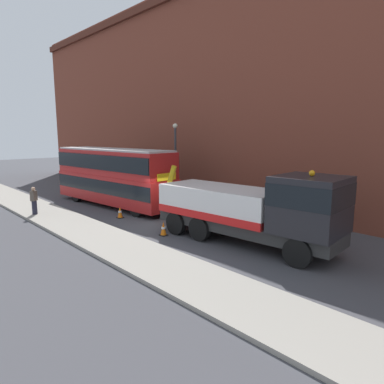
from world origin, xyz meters
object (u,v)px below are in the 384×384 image
object	(u,v)px
recovery_tow_truck	(252,208)
traffic_cone_near_bus	(120,212)
traffic_cone_midway	(163,229)
street_lamp	(175,156)
double_decker_bus	(113,175)
pedestrian_onlooker	(34,201)

from	to	relation	value
recovery_tow_truck	traffic_cone_near_bus	distance (m)	8.92
traffic_cone_midway	traffic_cone_near_bus	bearing A→B (deg)	175.87
street_lamp	double_decker_bus	bearing A→B (deg)	-116.59
pedestrian_onlooker	street_lamp	world-z (taller)	street_lamp
recovery_tow_truck	double_decker_bus	distance (m)	12.19
double_decker_bus	traffic_cone_midway	size ratio (longest dim) A/B	15.52
recovery_tow_truck	street_lamp	world-z (taller)	street_lamp
double_decker_bus	street_lamp	bearing A→B (deg)	58.65
recovery_tow_truck	pedestrian_onlooker	size ratio (longest dim) A/B	5.98
pedestrian_onlooker	traffic_cone_midway	size ratio (longest dim) A/B	2.38
double_decker_bus	street_lamp	size ratio (longest dim) A/B	1.92
traffic_cone_midway	street_lamp	xyz separation A→B (m)	(-6.21, 6.07, 3.13)
recovery_tow_truck	traffic_cone_near_bus	xyz separation A→B (m)	(-8.65, -1.70, -1.42)
traffic_cone_midway	recovery_tow_truck	bearing A→B (deg)	27.35
traffic_cone_near_bus	street_lamp	distance (m)	6.70
double_decker_bus	recovery_tow_truck	bearing A→B (deg)	-4.57
recovery_tow_truck	traffic_cone_near_bus	world-z (taller)	recovery_tow_truck
double_decker_bus	pedestrian_onlooker	size ratio (longest dim) A/B	6.54
recovery_tow_truck	street_lamp	bearing A→B (deg)	153.58
pedestrian_onlooker	traffic_cone_near_bus	xyz separation A→B (m)	(3.93, 3.69, -0.64)
traffic_cone_midway	pedestrian_onlooker	bearing A→B (deg)	-158.83
traffic_cone_near_bus	traffic_cone_midway	distance (m)	4.72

